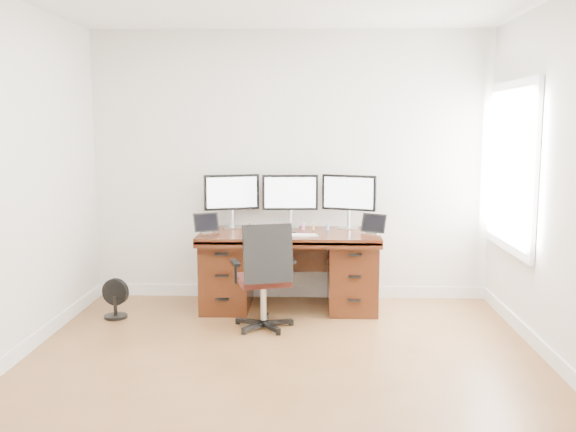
{
  "coord_description": "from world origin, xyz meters",
  "views": [
    {
      "loc": [
        0.21,
        -4.22,
        1.75
      ],
      "look_at": [
        0.0,
        1.5,
        0.95
      ],
      "focal_mm": 40.0,
      "sensor_mm": 36.0,
      "label": 1
    }
  ],
  "objects_px": {
    "office_chair": "(264,294)",
    "floor_fan": "(115,299)",
    "monitor_center": "(290,194)",
    "keyboard": "(293,235)",
    "desk": "(289,267)"
  },
  "relations": [
    {
      "from": "floor_fan",
      "to": "keyboard",
      "type": "relative_size",
      "value": 1.22
    },
    {
      "from": "desk",
      "to": "office_chair",
      "type": "distance_m",
      "value": 0.7
    },
    {
      "from": "floor_fan",
      "to": "keyboard",
      "type": "xyz_separation_m",
      "value": [
        1.63,
        0.16,
        0.58
      ]
    },
    {
      "from": "keyboard",
      "to": "desk",
      "type": "bearing_deg",
      "value": 101.18
    },
    {
      "from": "office_chair",
      "to": "desk",
      "type": "bearing_deg",
      "value": 57.9
    },
    {
      "from": "desk",
      "to": "floor_fan",
      "type": "distance_m",
      "value": 1.65
    },
    {
      "from": "office_chair",
      "to": "monitor_center",
      "type": "bearing_deg",
      "value": 61.93
    },
    {
      "from": "floor_fan",
      "to": "keyboard",
      "type": "bearing_deg",
      "value": 17.85
    },
    {
      "from": "office_chair",
      "to": "keyboard",
      "type": "distance_m",
      "value": 0.67
    },
    {
      "from": "desk",
      "to": "monitor_center",
      "type": "relative_size",
      "value": 3.08
    },
    {
      "from": "monitor_center",
      "to": "keyboard",
      "type": "distance_m",
      "value": 0.57
    },
    {
      "from": "office_chair",
      "to": "floor_fan",
      "type": "relative_size",
      "value": 2.59
    },
    {
      "from": "floor_fan",
      "to": "monitor_center",
      "type": "xyz_separation_m",
      "value": [
        1.59,
        0.63,
        0.91
      ]
    },
    {
      "from": "monitor_center",
      "to": "floor_fan",
      "type": "bearing_deg",
      "value": -161.99
    },
    {
      "from": "office_chair",
      "to": "keyboard",
      "type": "relative_size",
      "value": 3.17
    }
  ]
}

